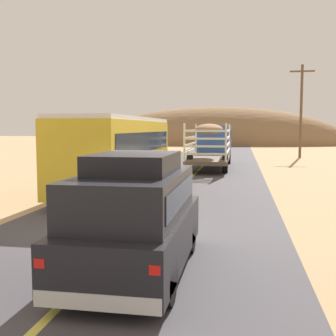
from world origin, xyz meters
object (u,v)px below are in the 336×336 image
object	(u,v)px
livestock_truck	(213,142)
bus	(119,152)
power_pole_mid	(301,108)
suv_near	(136,214)

from	to	relation	value
livestock_truck	bus	size ratio (longest dim) A/B	0.97
livestock_truck	power_pole_mid	size ratio (longest dim) A/B	1.14
suv_near	livestock_truck	bearing A→B (deg)	90.26
bus	livestock_truck	bearing A→B (deg)	76.20
livestock_truck	suv_near	bearing A→B (deg)	-89.74
suv_near	power_pole_mid	xyz separation A→B (m)	(7.30, 32.71, 3.40)
suv_near	power_pole_mid	size ratio (longest dim) A/B	0.54
suv_near	bus	xyz separation A→B (m)	(-3.27, 9.87, 0.60)
livestock_truck	power_pole_mid	xyz separation A→B (m)	(7.41, 9.96, 2.76)
livestock_truck	bus	distance (m)	13.26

